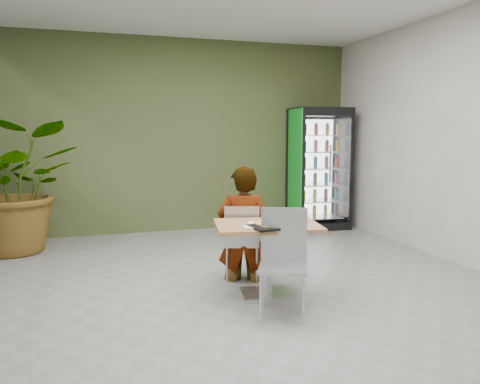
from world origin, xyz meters
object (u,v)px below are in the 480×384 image
(chair_far, at_px, (242,236))
(beverage_fridge, at_px, (319,168))
(seated_woman, at_px, (243,236))
(potted_plant, at_px, (18,187))
(dining_table, at_px, (267,244))
(cafeteria_tray, at_px, (273,227))
(chair_near, at_px, (283,253))
(soda_cup, at_px, (283,216))

(chair_far, height_order, beverage_fridge, beverage_fridge)
(chair_far, height_order, seated_woman, seated_woman)
(potted_plant, bearing_deg, dining_table, -45.41)
(beverage_fridge, bearing_deg, cafeteria_tray, -118.12)
(chair_near, height_order, cafeteria_tray, chair_near)
(chair_near, xyz_separation_m, soda_cup, (0.16, 0.42, 0.26))
(potted_plant, bearing_deg, chair_far, -39.74)
(seated_woman, bearing_deg, soda_cup, 126.05)
(dining_table, xyz_separation_m, beverage_fridge, (2.10, 3.03, 0.50))
(chair_near, height_order, seated_woman, seated_woman)
(soda_cup, bearing_deg, seated_woman, 108.73)
(potted_plant, bearing_deg, beverage_fridge, 4.02)
(seated_woman, distance_m, soda_cup, 0.75)
(seated_woman, relative_size, soda_cup, 10.40)
(soda_cup, xyz_separation_m, cafeteria_tray, (-0.17, -0.18, -0.06))
(seated_woman, xyz_separation_m, soda_cup, (0.22, -0.64, 0.33))
(chair_near, bearing_deg, dining_table, 112.89)
(beverage_fridge, relative_size, potted_plant, 1.14)
(chair_near, bearing_deg, soda_cup, 93.06)
(chair_near, xyz_separation_m, beverage_fridge, (2.11, 3.49, 0.47))
(chair_far, distance_m, seated_woman, 0.05)
(chair_far, relative_size, potted_plant, 0.47)
(chair_near, xyz_separation_m, potted_plant, (-2.65, 3.15, 0.35))
(seated_woman, relative_size, beverage_fridge, 0.77)
(dining_table, distance_m, potted_plant, 3.80)
(chair_far, bearing_deg, dining_table, 116.52)
(soda_cup, height_order, potted_plant, potted_plant)
(dining_table, relative_size, soda_cup, 7.36)
(beverage_fridge, bearing_deg, chair_far, -126.55)
(seated_woman, distance_m, cafeteria_tray, 0.86)
(chair_near, relative_size, potted_plant, 0.53)
(dining_table, relative_size, chair_near, 1.17)
(chair_near, distance_m, cafeteria_tray, 0.31)
(dining_table, relative_size, chair_far, 1.31)
(seated_woman, height_order, cafeteria_tray, seated_woman)
(chair_far, bearing_deg, potted_plant, -22.41)
(chair_far, xyz_separation_m, seated_woman, (0.03, 0.04, -0.01))
(dining_table, xyz_separation_m, soda_cup, (0.15, -0.04, 0.29))
(chair_far, relative_size, seated_woman, 0.54)
(seated_woman, distance_m, potted_plant, 3.36)
(seated_woman, height_order, potted_plant, potted_plant)
(beverage_fridge, bearing_deg, soda_cup, -117.35)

